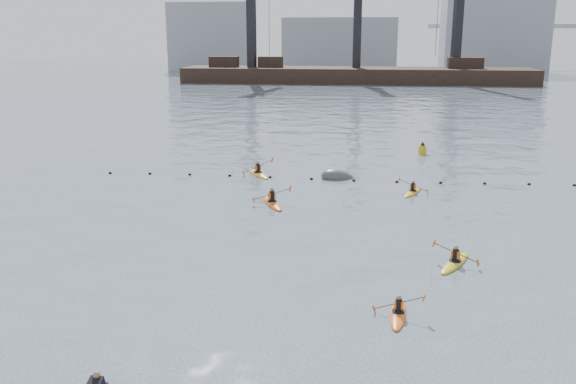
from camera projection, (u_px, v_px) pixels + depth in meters
The scene contains 11 objects.
ground at pixel (315, 327), 21.60m from camera, with size 400.00×400.00×0.00m, color #3E475A.
float_line at pixel (333, 179), 43.29m from camera, with size 33.24×0.73×0.24m.
barge_pier at pixel (355, 74), 126.78m from camera, with size 72.00×19.30×29.50m.
skyline at pixel (367, 36), 163.32m from camera, with size 141.00×28.00×22.00m.
kayaker_0 at pixel (398, 313), 22.51m from camera, with size 1.95×2.88×1.05m.
kayaker_1 at pixel (455, 262), 27.46m from camera, with size 2.01×3.15×1.09m.
kayaker_2 at pixel (272, 202), 37.12m from camera, with size 2.32×3.62×1.22m.
kayaker_3 at pixel (413, 192), 39.68m from camera, with size 1.94×2.99×1.06m.
kayaker_5 at pixel (258, 173), 44.83m from camera, with size 2.47×3.46×1.33m.
mooring_buoy at pixel (338, 178), 43.79m from camera, with size 2.48×1.46×1.24m, color #3E4143.
nav_buoy at pixel (422, 150), 52.39m from camera, with size 0.68×0.68×1.24m.
Camera 1 is at (1.41, -19.65, 10.11)m, focal length 38.00 mm.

